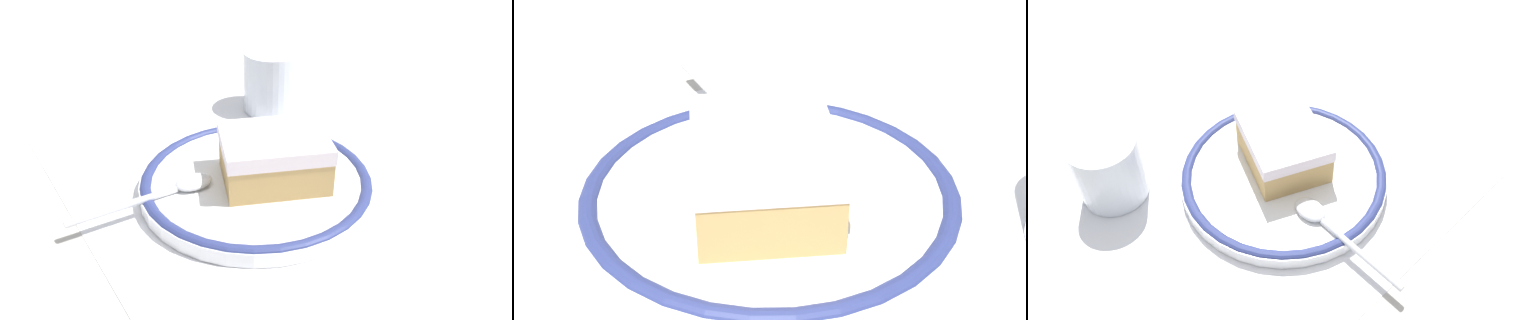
{
  "view_description": "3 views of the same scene",
  "coord_description": "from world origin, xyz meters",
  "views": [
    {
      "loc": [
        -0.38,
        0.26,
        0.31
      ],
      "look_at": [
        -0.01,
        0.02,
        0.04
      ],
      "focal_mm": 37.81,
      "sensor_mm": 36.0,
      "label": 1
    },
    {
      "loc": [
        -0.18,
        -0.29,
        0.26
      ],
      "look_at": [
        -0.01,
        0.02,
        0.04
      ],
      "focal_mm": 50.63,
      "sensor_mm": 36.0,
      "label": 2
    },
    {
      "loc": [
        0.26,
        0.31,
        0.47
      ],
      "look_at": [
        -0.01,
        0.02,
        0.04
      ],
      "focal_mm": 38.26,
      "sensor_mm": 36.0,
      "label": 3
    }
  ],
  "objects": [
    {
      "name": "cake_slice",
      "position": [
        -0.02,
        0.01,
        0.04
      ],
      "size": [
        0.11,
        0.12,
        0.05
      ],
      "color": "tan",
      "rests_on": "plate"
    },
    {
      "name": "placemat",
      "position": [
        0.0,
        0.0,
        0.0
      ],
      "size": [
        0.42,
        0.38,
        0.0
      ],
      "primitive_type": "cube",
      "color": "white",
      "rests_on": "ground_plane"
    },
    {
      "name": "plate",
      "position": [
        -0.01,
        0.02,
        0.01
      ],
      "size": [
        0.23,
        0.23,
        0.02
      ],
      "color": "white",
      "rests_on": "placemat"
    },
    {
      "name": "spoon",
      "position": [
        0.01,
        0.1,
        0.02
      ],
      "size": [
        0.03,
        0.14,
        0.01
      ],
      "color": "silver",
      "rests_on": "plate"
    },
    {
      "name": "ground_plane",
      "position": [
        0.0,
        0.0,
        0.0
      ],
      "size": [
        2.4,
        2.4,
        0.0
      ],
      "primitive_type": "plane",
      "color": "#B7B2A8"
    }
  ]
}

